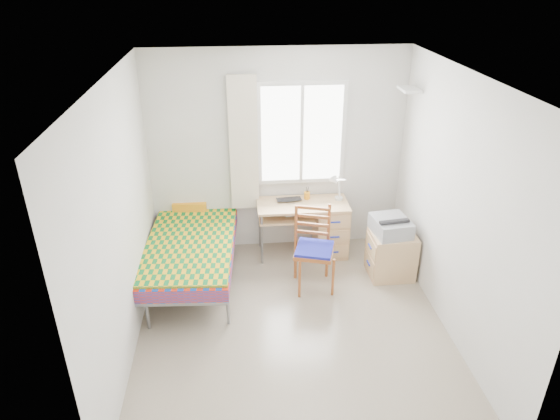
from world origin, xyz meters
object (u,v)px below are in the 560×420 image
Objects in this scene: bed at (192,239)px; cabinet at (391,254)px; printer at (391,226)px; chair at (314,244)px; desk at (325,225)px.

bed is 3.96× the size of cabinet.
bed reaches higher than printer.
chair reaches higher than bed.
cabinet is (2.39, -0.31, -0.17)m from bed.
chair is 0.95m from printer.
chair is at bearing -109.31° from desk.
desk is (1.69, 0.30, -0.07)m from bed.
bed is at bearing 172.40° from cabinet.
chair is 1.95× the size of printer.
cabinet is (0.96, 0.11, -0.27)m from chair.
cabinet is 1.12× the size of printer.
printer reaches higher than cabinet.
desk is 2.28× the size of printer.
printer is at bearing 143.88° from cabinet.
printer is at bearing -40.62° from desk.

